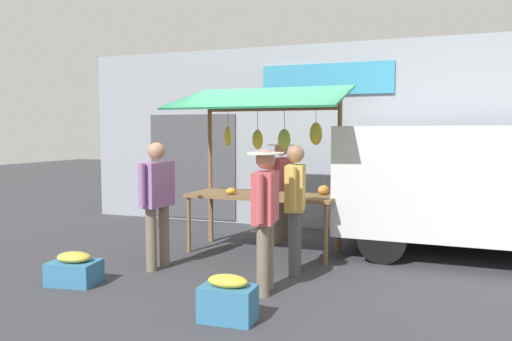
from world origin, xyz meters
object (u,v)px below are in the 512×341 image
market_stall (265,149)px  produce_crate_near (228,300)px  shopper_with_shopping_bag (157,196)px  shopper_in_striped_shirt (295,200)px  shopper_in_grey_tee (265,209)px  produce_crate_side (74,269)px  parked_van (488,180)px  vendor_with_sunhat (281,183)px

market_stall → produce_crate_near: bearing=102.2°
shopper_with_shopping_bag → produce_crate_near: (-1.61, 1.38, -0.76)m
shopper_in_striped_shirt → produce_crate_near: shopper_in_striped_shirt is taller
shopper_in_grey_tee → produce_crate_side: shopper_in_grey_tee is taller
shopper_in_striped_shirt → parked_van: size_ratio=0.37×
shopper_in_striped_shirt → produce_crate_side: size_ratio=2.68×
shopper_in_grey_tee → produce_crate_near: (0.05, 0.92, -0.74)m
shopper_with_shopping_bag → produce_crate_near: shopper_with_shopping_bag is taller
vendor_with_sunhat → shopper_in_striped_shirt: bearing=33.5°
shopper_with_shopping_bag → parked_van: size_ratio=0.38×
shopper_with_shopping_bag → produce_crate_side: shopper_with_shopping_bag is taller
market_stall → produce_crate_near: (-0.59, 2.75, -1.34)m
market_stall → vendor_with_sunhat: 0.93m
shopper_with_shopping_bag → shopper_in_grey_tee: shopper_with_shopping_bag is taller
shopper_with_shopping_bag → parked_van: (-4.10, -2.11, 0.15)m
vendor_with_sunhat → produce_crate_side: 3.52m
shopper_in_grey_tee → shopper_with_shopping_bag: bearing=67.2°
vendor_with_sunhat → produce_crate_near: 3.60m
shopper_with_shopping_bag → shopper_in_striped_shirt: bearing=-71.4°
market_stall → produce_crate_side: bearing=55.5°
shopper_in_grey_tee → produce_crate_side: 2.41m
shopper_in_striped_shirt → produce_crate_near: size_ratio=3.05×
market_stall → produce_crate_side: size_ratio=4.10×
vendor_with_sunhat → shopper_in_grey_tee: bearing=24.1°
shopper_with_shopping_bag → produce_crate_side: 1.35m
produce_crate_near → produce_crate_side: (2.18, -0.44, -0.03)m
produce_crate_side → shopper_with_shopping_bag: bearing=-121.2°
market_stall → parked_van: (-3.08, -0.74, -0.43)m
shopper_in_grey_tee → vendor_with_sunhat: bearing=6.3°
vendor_with_sunhat → produce_crate_side: vendor_with_sunhat is taller
vendor_with_sunhat → parked_van: bearing=100.7°
parked_van → shopper_in_grey_tee: bearing=47.6°
vendor_with_sunhat → shopper_in_grey_tee: size_ratio=1.02×
vendor_with_sunhat → shopper_with_shopping_bag: shopper_with_shopping_bag is taller
market_stall → shopper_in_grey_tee: 2.03m
vendor_with_sunhat → shopper_in_striped_shirt: size_ratio=1.00×
shopper_in_striped_shirt → produce_crate_near: 1.94m
market_stall → produce_crate_near: market_stall is taller
shopper_with_shopping_bag → market_stall: bearing=-31.1°
market_stall → produce_crate_near: size_ratio=4.65×
shopper_in_striped_shirt → shopper_in_grey_tee: shopper_in_striped_shirt is taller
produce_crate_side → shopper_in_striped_shirt: bearing=-150.0°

